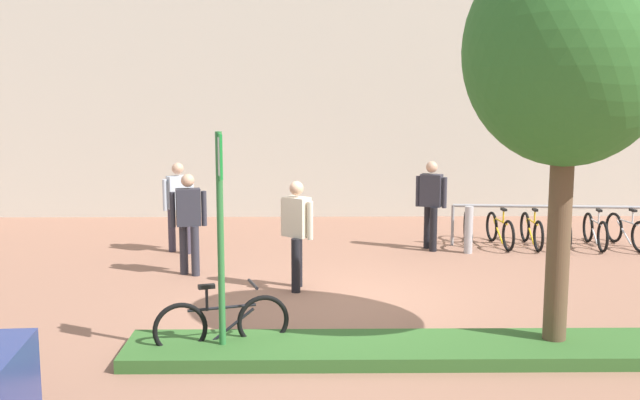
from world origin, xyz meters
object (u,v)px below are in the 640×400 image
Objects in this scene: bike_at_sign at (223,324)px; person_casual_tan at (297,228)px; tree_sidewalk at (568,54)px; person_suited_dark at (431,199)px; person_shirt_blue at (179,202)px; bollard_steel at (469,230)px; parking_sign_post at (220,213)px; person_suited_navy at (189,218)px; bike_rack_cluster at (547,229)px.

bike_at_sign is 2.99m from person_casual_tan.
person_suited_dark is at bearing 96.55° from tree_sidewalk.
person_casual_tan and person_shirt_blue have the same top height.
person_shirt_blue is at bearing 178.73° from bollard_steel.
person_suited_dark reaches higher than bollard_steel.
person_casual_tan is 3.79m from person_suited_dark.
parking_sign_post is (-4.02, -0.14, -1.83)m from tree_sidewalk.
person_casual_tan is at bearing -27.08° from person_suited_navy.
person_casual_tan is (0.84, 2.99, -0.77)m from parking_sign_post.
parking_sign_post is at bearing -133.24° from bike_rack_cluster.
bike_at_sign is at bearing -134.27° from bike_rack_cluster.
parking_sign_post is at bearing -84.27° from bike_at_sign.
bike_rack_cluster is 2.18× the size of person_shirt_blue.
tree_sidewalk is 1.32× the size of bike_rack_cluster.
bike_at_sign is 6.68m from bollard_steel.
bollard_steel is 0.92m from person_suited_dark.
tree_sidewalk is 5.00m from person_casual_tan.
parking_sign_post is 0.72× the size of bike_rack_cluster.
parking_sign_post is 8.46m from bike_rack_cluster.
bike_rack_cluster is at bearing 6.34° from person_suited_dark.
person_suited_dark is (-2.35, -0.26, 0.64)m from bike_rack_cluster.
person_shirt_blue is at bearing 104.82° from person_suited_navy.
person_suited_navy is (-0.97, 3.73, 0.63)m from bike_at_sign.
parking_sign_post reaches higher than bike_rack_cluster.
parking_sign_post is 1.57× the size of person_casual_tan.
bike_rack_cluster is (5.73, 5.88, -0.00)m from bike_at_sign.
bollard_steel is at bearing 38.06° from person_casual_tan.
bike_at_sign is at bearing -107.06° from person_casual_tan.
person_shirt_blue is at bearing -177.71° from person_suited_dark.
bike_at_sign is 0.94× the size of person_suited_dark.
person_shirt_blue reaches higher than bike_rack_cluster.
tree_sidewalk is 6.21m from bollard_steel.
tree_sidewalk is at bearing -45.14° from person_shirt_blue.
parking_sign_post is at bearing -126.32° from bollard_steel.
person_casual_tan is (0.86, 2.80, 0.63)m from bike_at_sign.
bike_at_sign is 0.43× the size of bike_rack_cluster.
bike_rack_cluster is (1.69, 5.93, -3.23)m from tree_sidewalk.
parking_sign_post reaches higher than person_suited_navy.
person_suited_dark is at bearing 59.93° from parking_sign_post.
person_suited_navy reaches higher than bike_rack_cluster.
person_suited_dark is at bearing 2.29° from person_shirt_blue.
person_suited_navy is at bearing -162.20° from bike_rack_cluster.
parking_sign_post is 5.85m from person_shirt_blue.
parking_sign_post is 1.42m from bike_at_sign.
person_casual_tan and person_suited_navy have the same top height.
bike_rack_cluster is 2.18× the size of person_suited_navy.
person_shirt_blue is (-1.42, 5.43, 0.63)m from bike_at_sign.
tree_sidewalk reaches higher than person_casual_tan.
bollard_steel is 0.52× the size of person_casual_tan.
person_suited_navy is (-4.35, -1.89, 0.00)m from person_suited_dark.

